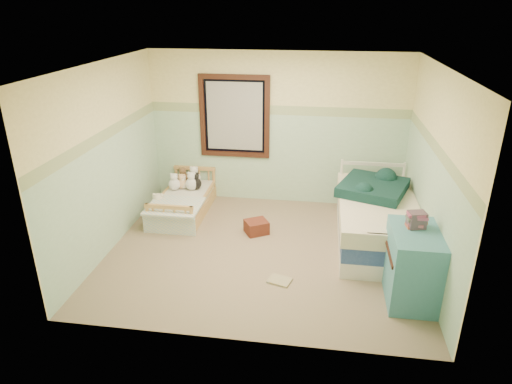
# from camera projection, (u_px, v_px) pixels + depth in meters

# --- Properties ---
(floor) EXTENTS (4.20, 3.60, 0.02)m
(floor) POSITION_uv_depth(u_px,v_px,m) (262.00, 252.00, 6.26)
(floor) COLOR #7F7054
(floor) RESTS_ON ground
(ceiling) EXTENTS (4.20, 3.60, 0.02)m
(ceiling) POSITION_uv_depth(u_px,v_px,m) (263.00, 64.00, 5.28)
(ceiling) COLOR silver
(ceiling) RESTS_ON wall_back
(wall_back) EXTENTS (4.20, 0.04, 2.50)m
(wall_back) POSITION_uv_depth(u_px,v_px,m) (277.00, 130.00, 7.41)
(wall_back) COLOR #D1C989
(wall_back) RESTS_ON floor
(wall_front) EXTENTS (4.20, 0.04, 2.50)m
(wall_front) POSITION_uv_depth(u_px,v_px,m) (236.00, 231.00, 4.13)
(wall_front) COLOR #D1C989
(wall_front) RESTS_ON floor
(wall_left) EXTENTS (0.04, 3.60, 2.50)m
(wall_left) POSITION_uv_depth(u_px,v_px,m) (107.00, 158.00, 6.05)
(wall_left) COLOR #D1C989
(wall_left) RESTS_ON floor
(wall_right) EXTENTS (0.04, 3.60, 2.50)m
(wall_right) POSITION_uv_depth(u_px,v_px,m) (434.00, 174.00, 5.49)
(wall_right) COLOR #D1C989
(wall_right) RESTS_ON floor
(wainscot_mint) EXTENTS (4.20, 0.01, 1.50)m
(wainscot_mint) POSITION_uv_depth(u_px,v_px,m) (276.00, 159.00, 7.59)
(wainscot_mint) COLOR #97BE9F
(wainscot_mint) RESTS_ON floor
(border_strip) EXTENTS (4.20, 0.01, 0.15)m
(border_strip) POSITION_uv_depth(u_px,v_px,m) (277.00, 110.00, 7.27)
(border_strip) COLOR #587F56
(border_strip) RESTS_ON wall_back
(window_frame) EXTENTS (1.16, 0.06, 1.36)m
(window_frame) POSITION_uv_depth(u_px,v_px,m) (234.00, 117.00, 7.39)
(window_frame) COLOR #331A12
(window_frame) RESTS_ON wall_back
(window_blinds) EXTENTS (0.92, 0.01, 1.12)m
(window_blinds) POSITION_uv_depth(u_px,v_px,m) (235.00, 117.00, 7.40)
(window_blinds) COLOR #B2B2AE
(window_blinds) RESTS_ON window_frame
(toddler_bed_frame) EXTENTS (0.74, 1.47, 0.19)m
(toddler_bed_frame) POSITION_uv_depth(u_px,v_px,m) (184.00, 207.00, 7.37)
(toddler_bed_frame) COLOR #B97E45
(toddler_bed_frame) RESTS_ON floor
(toddler_mattress) EXTENTS (0.67, 1.41, 0.12)m
(toddler_mattress) POSITION_uv_depth(u_px,v_px,m) (184.00, 199.00, 7.31)
(toddler_mattress) COLOR silver
(toddler_mattress) RESTS_ON toddler_bed_frame
(patchwork_quilt) EXTENTS (0.80, 0.74, 0.03)m
(patchwork_quilt) POSITION_uv_depth(u_px,v_px,m) (174.00, 206.00, 6.86)
(patchwork_quilt) COLOR #89BAE0
(patchwork_quilt) RESTS_ON toddler_mattress
(plush_bed_brown) EXTENTS (0.19, 0.19, 0.19)m
(plush_bed_brown) POSITION_uv_depth(u_px,v_px,m) (183.00, 178.00, 7.72)
(plush_bed_brown) COLOR brown
(plush_bed_brown) RESTS_ON toddler_mattress
(plush_bed_white) EXTENTS (0.21, 0.21, 0.21)m
(plush_bed_white) POSITION_uv_depth(u_px,v_px,m) (194.00, 178.00, 7.69)
(plush_bed_white) COLOR white
(plush_bed_white) RESTS_ON toddler_mattress
(plush_bed_tan) EXTENTS (0.17, 0.17, 0.17)m
(plush_bed_tan) POSITION_uv_depth(u_px,v_px,m) (182.00, 184.00, 7.52)
(plush_bed_tan) COLOR #DEB183
(plush_bed_tan) RESTS_ON toddler_mattress
(plush_bed_dark) EXTENTS (0.20, 0.20, 0.20)m
(plush_bed_dark) POSITION_uv_depth(u_px,v_px,m) (195.00, 184.00, 7.48)
(plush_bed_dark) COLOR black
(plush_bed_dark) RESTS_ON toddler_mattress
(plush_floor_cream) EXTENTS (0.28, 0.28, 0.28)m
(plush_floor_cream) POSITION_uv_depth(u_px,v_px,m) (159.00, 209.00, 7.20)
(plush_floor_cream) COLOR beige
(plush_floor_cream) RESTS_ON floor
(plush_floor_tan) EXTENTS (0.24, 0.24, 0.24)m
(plush_floor_tan) POSITION_uv_depth(u_px,v_px,m) (160.00, 207.00, 7.31)
(plush_floor_tan) COLOR #DEB183
(plush_floor_tan) RESTS_ON floor
(twin_bed_frame) EXTENTS (1.01, 2.03, 0.22)m
(twin_bed_frame) POSITION_uv_depth(u_px,v_px,m) (374.00, 236.00, 6.44)
(twin_bed_frame) COLOR white
(twin_bed_frame) RESTS_ON floor
(twin_boxspring) EXTENTS (1.01, 2.03, 0.22)m
(twin_boxspring) POSITION_uv_depth(u_px,v_px,m) (376.00, 222.00, 6.36)
(twin_boxspring) COLOR navy
(twin_boxspring) RESTS_ON twin_bed_frame
(twin_mattress) EXTENTS (1.05, 2.07, 0.22)m
(twin_mattress) POSITION_uv_depth(u_px,v_px,m) (377.00, 208.00, 6.27)
(twin_mattress) COLOR beige
(twin_mattress) RESTS_ON twin_boxspring
(teal_blanket) EXTENTS (1.12, 1.15, 0.14)m
(teal_blanket) POSITION_uv_depth(u_px,v_px,m) (373.00, 187.00, 6.48)
(teal_blanket) COLOR black
(teal_blanket) RESTS_ON twin_mattress
(dresser) EXTENTS (0.53, 0.85, 0.85)m
(dresser) POSITION_uv_depth(u_px,v_px,m) (412.00, 265.00, 5.13)
(dresser) COLOR teal
(dresser) RESTS_ON floor
(book_stack) EXTENTS (0.22, 0.19, 0.19)m
(book_stack) POSITION_uv_depth(u_px,v_px,m) (417.00, 220.00, 5.04)
(book_stack) COLOR brown
(book_stack) RESTS_ON dresser
(red_pillow) EXTENTS (0.41, 0.40, 0.20)m
(red_pillow) POSITION_uv_depth(u_px,v_px,m) (256.00, 227.00, 6.72)
(red_pillow) COLOR maroon
(red_pillow) RESTS_ON floor
(floor_book) EXTENTS (0.32, 0.28, 0.03)m
(floor_book) POSITION_uv_depth(u_px,v_px,m) (280.00, 281.00, 5.58)
(floor_book) COLOR orange
(floor_book) RESTS_ON floor
(extra_plush_0) EXTENTS (0.16, 0.16, 0.16)m
(extra_plush_0) POSITION_uv_depth(u_px,v_px,m) (183.00, 184.00, 7.52)
(extra_plush_0) COLOR beige
(extra_plush_0) RESTS_ON toddler_mattress
(extra_plush_1) EXTENTS (0.19, 0.19, 0.19)m
(extra_plush_1) POSITION_uv_depth(u_px,v_px,m) (174.00, 184.00, 7.46)
(extra_plush_1) COLOR white
(extra_plush_1) RESTS_ON toddler_mattress
(extra_plush_2) EXTENTS (0.21, 0.21, 0.21)m
(extra_plush_2) POSITION_uv_depth(u_px,v_px,m) (192.00, 184.00, 7.46)
(extra_plush_2) COLOR white
(extra_plush_2) RESTS_ON toddler_mattress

